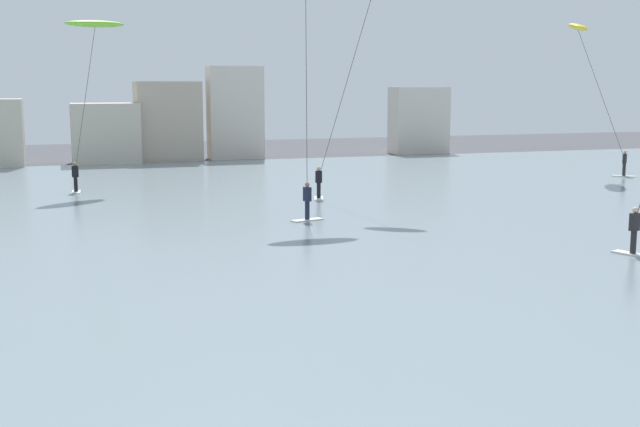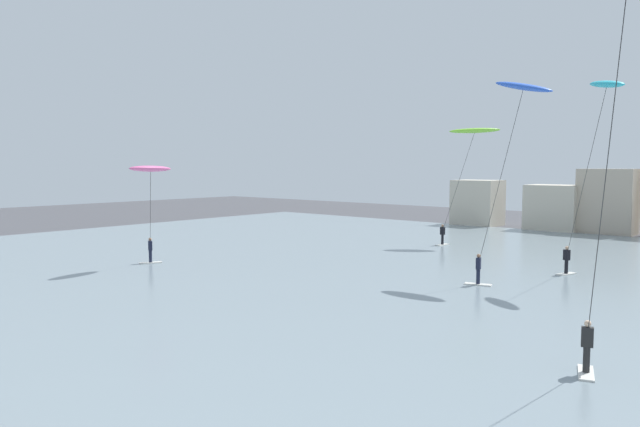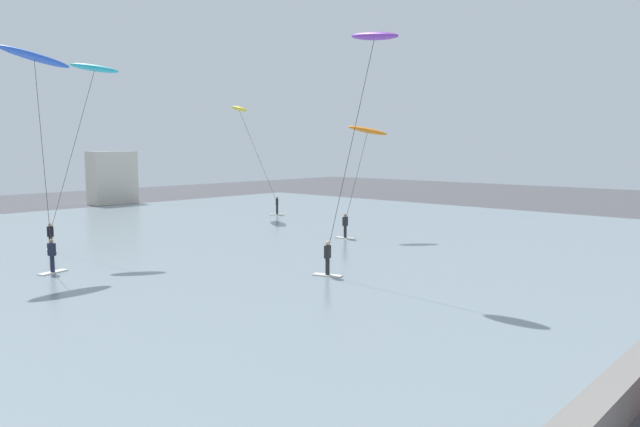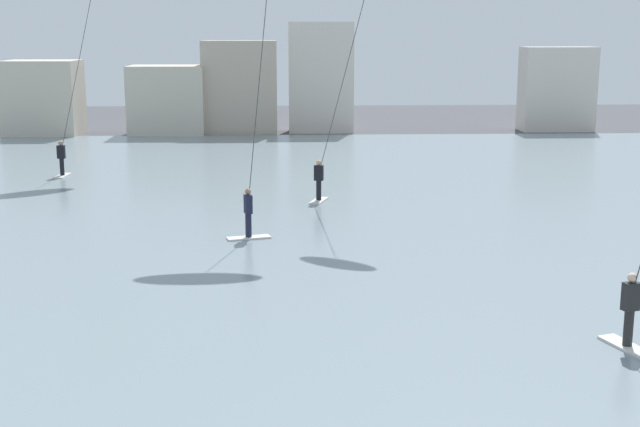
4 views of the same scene
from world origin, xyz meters
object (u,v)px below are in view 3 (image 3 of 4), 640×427
at_px(kitesurfer_cyan, 89,91).
at_px(kitesurfer_orange, 365,142).
at_px(kitesurfer_yellow, 242,116).
at_px(kitesurfer_purple, 368,68).
at_px(kitesurfer_blue, 35,72).

bearing_deg(kitesurfer_cyan, kitesurfer_orange, -27.35).
distance_m(kitesurfer_yellow, kitesurfer_purple, 26.40).
bearing_deg(kitesurfer_yellow, kitesurfer_blue, -156.95).
height_order(kitesurfer_yellow, kitesurfer_purple, kitesurfer_purple).
xyz_separation_m(kitesurfer_orange, kitesurfer_purple, (-10.47, -8.31, 3.17)).
distance_m(kitesurfer_blue, kitesurfer_cyan, 4.09).
relative_size(kitesurfer_cyan, kitesurfer_purple, 0.97).
distance_m(kitesurfer_cyan, kitesurfer_purple, 16.98).
relative_size(kitesurfer_orange, kitesurfer_blue, 0.68).
height_order(kitesurfer_blue, kitesurfer_purple, kitesurfer_purple).
bearing_deg(kitesurfer_orange, kitesurfer_purple, -141.57).
relative_size(kitesurfer_blue, kitesurfer_cyan, 1.02).
height_order(kitesurfer_blue, kitesurfer_cyan, kitesurfer_blue).
distance_m(kitesurfer_blue, kitesurfer_purple, 16.78).
bearing_deg(kitesurfer_purple, kitesurfer_yellow, 62.12).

